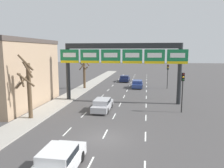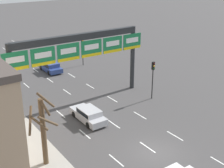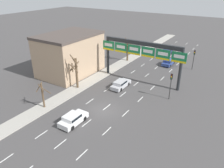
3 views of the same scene
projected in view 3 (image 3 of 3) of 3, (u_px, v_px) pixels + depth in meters
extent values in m
plane|color=#474444|center=(103.00, 110.00, 32.78)|extent=(220.00, 220.00, 0.00)
cube|color=#A8A399|center=(64.00, 96.00, 36.63)|extent=(2.80, 110.00, 0.15)
cube|color=white|center=(5.00, 159.00, 23.68)|extent=(0.12, 2.00, 0.01)
cube|color=white|center=(41.00, 134.00, 27.50)|extent=(0.12, 2.00, 0.01)
cube|color=white|center=(69.00, 116.00, 31.32)|extent=(0.12, 2.00, 0.01)
cube|color=white|center=(90.00, 101.00, 35.15)|extent=(0.12, 2.00, 0.01)
cube|color=white|center=(107.00, 90.00, 38.97)|extent=(0.12, 2.00, 0.01)
cube|color=white|center=(121.00, 80.00, 42.79)|extent=(0.12, 2.00, 0.01)
cube|color=white|center=(133.00, 72.00, 46.62)|extent=(0.12, 2.00, 0.01)
cube|color=white|center=(143.00, 65.00, 50.44)|extent=(0.12, 2.00, 0.01)
cube|color=white|center=(151.00, 59.00, 54.26)|extent=(0.12, 2.00, 0.01)
cube|color=white|center=(159.00, 54.00, 58.09)|extent=(0.12, 2.00, 0.01)
cube|color=white|center=(165.00, 50.00, 61.91)|extent=(0.12, 2.00, 0.01)
cube|color=white|center=(171.00, 46.00, 65.73)|extent=(0.12, 2.00, 0.01)
cube|color=white|center=(176.00, 42.00, 69.56)|extent=(0.12, 2.00, 0.01)
cube|color=white|center=(60.00, 144.00, 25.90)|extent=(0.12, 2.00, 0.01)
cube|color=white|center=(87.00, 123.00, 29.72)|extent=(0.12, 2.00, 0.01)
cube|color=white|center=(107.00, 107.00, 33.55)|extent=(0.12, 2.00, 0.01)
cube|color=white|center=(123.00, 94.00, 37.37)|extent=(0.12, 2.00, 0.01)
cube|color=white|center=(136.00, 84.00, 41.19)|extent=(0.12, 2.00, 0.01)
cube|color=white|center=(147.00, 75.00, 45.02)|extent=(0.12, 2.00, 0.01)
cube|color=white|center=(156.00, 68.00, 48.84)|extent=(0.12, 2.00, 0.01)
cube|color=white|center=(164.00, 62.00, 52.66)|extent=(0.12, 2.00, 0.01)
cube|color=white|center=(171.00, 56.00, 56.49)|extent=(0.12, 2.00, 0.01)
cube|color=white|center=(177.00, 51.00, 60.31)|extent=(0.12, 2.00, 0.01)
cube|color=white|center=(182.00, 47.00, 64.13)|extent=(0.12, 2.00, 0.01)
cube|color=white|center=(187.00, 44.00, 67.96)|extent=(0.12, 2.00, 0.01)
cube|color=white|center=(82.00, 155.00, 24.30)|extent=(0.12, 2.00, 0.01)
cube|color=white|center=(107.00, 131.00, 28.12)|extent=(0.12, 2.00, 0.01)
cube|color=white|center=(126.00, 113.00, 31.95)|extent=(0.12, 2.00, 0.01)
cube|color=white|center=(140.00, 99.00, 35.77)|extent=(0.12, 2.00, 0.01)
cube|color=white|center=(152.00, 88.00, 39.59)|extent=(0.12, 2.00, 0.01)
cube|color=white|center=(162.00, 79.00, 43.42)|extent=(0.12, 2.00, 0.01)
cube|color=white|center=(171.00, 71.00, 47.24)|extent=(0.12, 2.00, 0.01)
cube|color=white|center=(178.00, 64.00, 51.06)|extent=(0.12, 2.00, 0.01)
cube|color=white|center=(184.00, 58.00, 54.89)|extent=(0.12, 2.00, 0.01)
cube|color=white|center=(189.00, 53.00, 58.71)|extent=(0.12, 2.00, 0.01)
cube|color=white|center=(194.00, 49.00, 62.53)|extent=(0.12, 2.00, 0.01)
cube|color=white|center=(198.00, 45.00, 66.36)|extent=(0.12, 2.00, 0.01)
cylinder|color=#232628|center=(108.00, 55.00, 44.33)|extent=(0.53, 0.53, 7.79)
cylinder|color=#232628|center=(180.00, 70.00, 37.16)|extent=(0.53, 0.53, 7.79)
cube|color=#232628|center=(142.00, 43.00, 39.24)|extent=(14.80, 0.60, 0.70)
cube|color=#197542|center=(109.00, 45.00, 42.94)|extent=(2.55, 0.08, 1.80)
cube|color=white|center=(108.00, 45.00, 42.84)|extent=(1.78, 0.02, 0.58)
cube|color=yellow|center=(108.00, 49.00, 43.22)|extent=(2.50, 0.02, 0.32)
cube|color=#197542|center=(121.00, 48.00, 41.59)|extent=(2.55, 0.08, 1.80)
cube|color=white|center=(121.00, 47.00, 41.48)|extent=(1.78, 0.02, 0.58)
cube|color=yellow|center=(121.00, 51.00, 41.87)|extent=(2.50, 0.02, 0.32)
cube|color=#197542|center=(134.00, 50.00, 40.23)|extent=(2.55, 0.08, 1.80)
cube|color=white|center=(134.00, 49.00, 40.13)|extent=(1.78, 0.02, 0.58)
cube|color=yellow|center=(134.00, 54.00, 40.51)|extent=(2.50, 0.02, 0.32)
cube|color=#197542|center=(148.00, 52.00, 38.87)|extent=(2.55, 0.08, 1.80)
cube|color=white|center=(148.00, 51.00, 38.77)|extent=(1.78, 0.02, 0.58)
cube|color=yellow|center=(148.00, 56.00, 39.15)|extent=(2.50, 0.02, 0.32)
cube|color=#197542|center=(163.00, 55.00, 37.52)|extent=(2.55, 0.08, 1.80)
cube|color=white|center=(163.00, 54.00, 37.41)|extent=(1.78, 0.02, 0.58)
cube|color=yellow|center=(162.00, 59.00, 37.80)|extent=(2.50, 0.02, 0.32)
cube|color=#197542|center=(179.00, 57.00, 36.16)|extent=(2.55, 0.08, 1.80)
cube|color=white|center=(179.00, 57.00, 36.06)|extent=(1.78, 0.02, 0.58)
cube|color=yellow|center=(178.00, 62.00, 36.44)|extent=(2.50, 0.02, 0.32)
cube|color=tan|center=(70.00, 55.00, 44.60)|extent=(8.57, 12.44, 7.74)
cube|color=#4C423D|center=(68.00, 35.00, 42.84)|extent=(8.75, 12.69, 0.50)
cube|color=silver|center=(74.00, 120.00, 29.47)|extent=(1.88, 4.26, 0.72)
cube|color=silver|center=(72.00, 117.00, 29.01)|extent=(1.73, 2.21, 0.54)
cube|color=black|center=(72.00, 117.00, 29.01)|extent=(1.76, 2.04, 0.39)
cylinder|color=black|center=(75.00, 115.00, 30.96)|extent=(0.22, 0.66, 0.66)
cylinder|color=black|center=(85.00, 119.00, 30.14)|extent=(0.22, 0.66, 0.66)
cylinder|color=black|center=(62.00, 124.00, 29.01)|extent=(0.22, 0.66, 0.66)
cylinder|color=black|center=(72.00, 128.00, 28.18)|extent=(0.22, 0.66, 0.66)
cube|color=#19234C|center=(167.00, 52.00, 57.76)|extent=(1.94, 4.32, 0.73)
cube|color=#19234C|center=(167.00, 50.00, 57.31)|extent=(1.78, 2.25, 0.43)
cube|color=black|center=(167.00, 50.00, 57.31)|extent=(1.82, 2.07, 0.31)
cylinder|color=black|center=(165.00, 51.00, 59.27)|extent=(0.22, 0.66, 0.66)
cylinder|color=black|center=(172.00, 52.00, 58.42)|extent=(0.22, 0.66, 0.66)
cylinder|color=black|center=(162.00, 54.00, 57.29)|extent=(0.22, 0.66, 0.66)
cylinder|color=black|center=(168.00, 55.00, 56.44)|extent=(0.22, 0.66, 0.66)
cube|color=navy|center=(169.00, 63.00, 50.38)|extent=(1.85, 4.53, 0.64)
cube|color=navy|center=(168.00, 61.00, 49.91)|extent=(1.70, 2.35, 0.57)
cube|color=black|center=(168.00, 61.00, 49.91)|extent=(1.74, 2.17, 0.41)
cylinder|color=black|center=(167.00, 61.00, 51.90)|extent=(0.22, 0.66, 0.66)
cylinder|color=black|center=(174.00, 62.00, 51.09)|extent=(0.22, 0.66, 0.66)
cylinder|color=black|center=(163.00, 65.00, 49.82)|extent=(0.22, 0.66, 0.66)
cylinder|color=black|center=(170.00, 66.00, 49.01)|extent=(0.22, 0.66, 0.66)
cube|color=#B7B7BC|center=(121.00, 85.00, 39.57)|extent=(1.77, 4.64, 0.65)
cube|color=#B7B7BC|center=(120.00, 82.00, 39.11)|extent=(1.63, 2.41, 0.52)
cube|color=black|center=(120.00, 82.00, 39.11)|extent=(1.66, 2.22, 0.38)
cylinder|color=black|center=(121.00, 82.00, 41.10)|extent=(0.22, 0.66, 0.66)
cylinder|color=black|center=(128.00, 84.00, 40.33)|extent=(0.22, 0.66, 0.66)
cylinder|color=black|center=(113.00, 88.00, 38.97)|extent=(0.22, 0.66, 0.66)
cylinder|color=black|center=(121.00, 90.00, 38.20)|extent=(0.22, 0.66, 0.66)
cylinder|color=black|center=(170.00, 89.00, 35.11)|extent=(0.12, 0.12, 3.54)
cube|color=black|center=(172.00, 77.00, 34.16)|extent=(0.30, 0.24, 0.90)
sphere|color=#3D0E0C|center=(172.00, 75.00, 33.94)|extent=(0.20, 0.20, 0.20)
sphere|color=gold|center=(171.00, 77.00, 34.06)|extent=(0.20, 0.20, 0.20)
sphere|color=#0E3515|center=(171.00, 79.00, 34.19)|extent=(0.20, 0.20, 0.20)
cylinder|color=black|center=(193.00, 62.00, 47.18)|extent=(0.12, 0.12, 3.43)
cube|color=black|center=(195.00, 52.00, 46.26)|extent=(0.30, 0.24, 0.90)
sphere|color=#3D0E0C|center=(195.00, 51.00, 46.04)|extent=(0.20, 0.20, 0.20)
sphere|color=gold|center=(195.00, 53.00, 46.16)|extent=(0.20, 0.20, 0.20)
sphere|color=#0E3515|center=(194.00, 54.00, 46.29)|extent=(0.20, 0.20, 0.20)
cylinder|color=brown|center=(128.00, 50.00, 51.92)|extent=(0.42, 0.42, 5.23)
cylinder|color=brown|center=(127.00, 45.00, 50.93)|extent=(1.22, 0.22, 1.28)
cylinder|color=brown|center=(129.00, 46.00, 51.89)|extent=(1.07, 0.40, 1.03)
cylinder|color=brown|center=(128.00, 41.00, 50.34)|extent=(1.38, 1.05, 1.76)
cylinder|color=brown|center=(127.00, 43.00, 51.92)|extent=(1.29, 1.01, 1.59)
cylinder|color=brown|center=(43.00, 95.00, 32.45)|extent=(0.27, 0.27, 3.97)
cylinder|color=brown|center=(41.00, 88.00, 31.57)|extent=(0.67, 0.51, 1.25)
cylinder|color=brown|center=(46.00, 90.00, 31.65)|extent=(0.19, 1.71, 1.76)
cylinder|color=brown|center=(39.00, 87.00, 32.27)|extent=(0.25, 1.31, 1.36)
cylinder|color=brown|center=(77.00, 73.00, 38.29)|extent=(0.41, 0.41, 5.49)
cylinder|color=brown|center=(72.00, 68.00, 37.67)|extent=(1.14, 1.16, 1.20)
cylinder|color=brown|center=(74.00, 66.00, 38.53)|extent=(1.05, 1.71, 1.67)
cylinder|color=brown|center=(75.00, 63.00, 37.03)|extent=(0.94, 0.55, 1.62)
cylinder|color=brown|center=(74.00, 68.00, 37.13)|extent=(1.65, 0.48, 1.37)
cylinder|color=brown|center=(74.00, 59.00, 36.54)|extent=(1.43, 0.50, 1.56)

